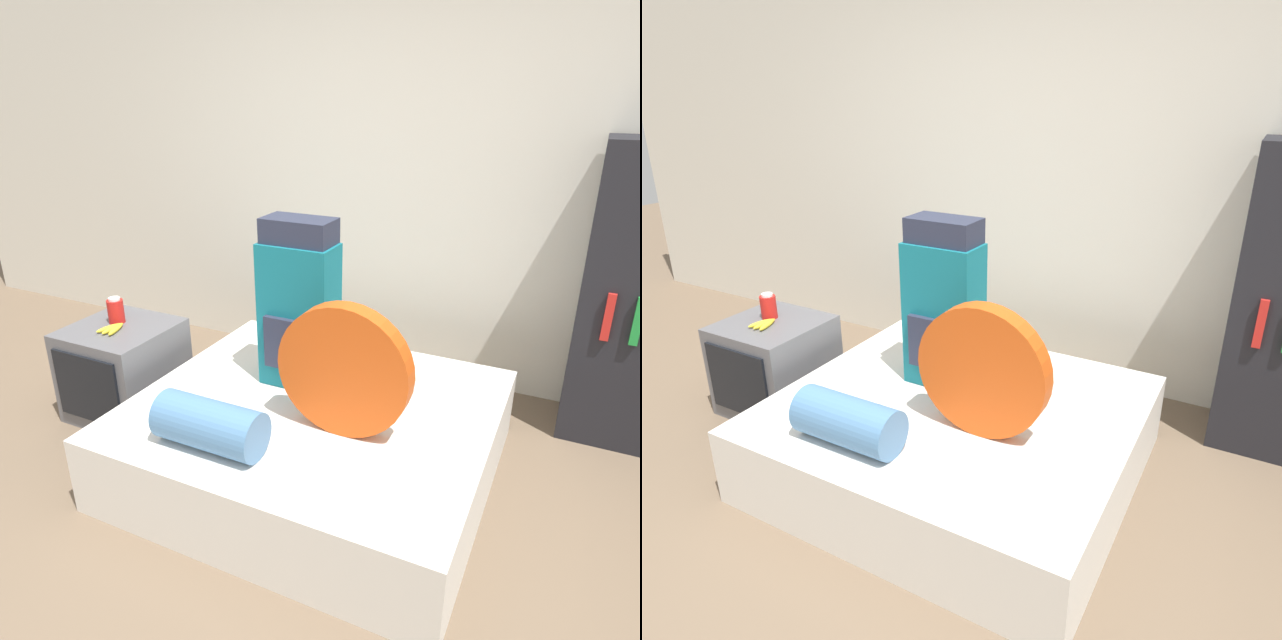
# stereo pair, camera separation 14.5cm
# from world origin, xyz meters

# --- Properties ---
(ground_plane) EXTENTS (16.00, 16.00, 0.00)m
(ground_plane) POSITION_xyz_m (0.00, 0.00, 0.00)
(ground_plane) COLOR brown
(wall_back) EXTENTS (8.00, 0.05, 2.60)m
(wall_back) POSITION_xyz_m (0.00, 2.08, 1.30)
(wall_back) COLOR silver
(wall_back) RESTS_ON ground_plane
(bed) EXTENTS (1.72, 1.56, 0.39)m
(bed) POSITION_xyz_m (0.05, 0.78, 0.20)
(bed) COLOR silver
(bed) RESTS_ON ground_plane
(backpack) EXTENTS (0.38, 0.24, 0.88)m
(backpack) POSITION_xyz_m (-0.11, 0.94, 0.81)
(backpack) COLOR #14707F
(backpack) RESTS_ON bed
(tent_bag) EXTENTS (0.61, 0.10, 0.61)m
(tent_bag) POSITION_xyz_m (0.28, 0.61, 0.70)
(tent_bag) COLOR #D14C14
(tent_bag) RESTS_ON bed
(sleeping_roll) EXTENTS (0.48, 0.22, 0.22)m
(sleeping_roll) POSITION_xyz_m (-0.19, 0.25, 0.50)
(sleeping_roll) COLOR teal
(sleeping_roll) RESTS_ON bed
(television) EXTENTS (0.57, 0.58, 0.56)m
(television) POSITION_xyz_m (-1.22, 0.79, 0.28)
(television) COLOR #5B5B60
(television) RESTS_ON ground_plane
(canister) EXTENTS (0.09, 0.09, 0.15)m
(canister) POSITION_xyz_m (-1.28, 0.85, 0.63)
(canister) COLOR red
(canister) RESTS_ON television
(banana_bunch) EXTENTS (0.12, 0.17, 0.03)m
(banana_bunch) POSITION_xyz_m (-1.20, 0.74, 0.57)
(banana_bunch) COLOR yellow
(banana_bunch) RESTS_ON television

